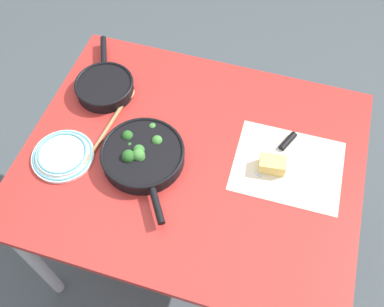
{
  "coord_description": "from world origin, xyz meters",
  "views": [
    {
      "loc": [
        -0.24,
        0.77,
        2.05
      ],
      "look_at": [
        0.0,
        0.0,
        0.8
      ],
      "focal_mm": 40.0,
      "sensor_mm": 36.0,
      "label": 1
    }
  ],
  "objects": [
    {
      "name": "dining_table_red",
      "position": [
        0.0,
        0.0,
        0.69
      ],
      "size": [
        1.19,
        0.95,
        0.78
      ],
      "color": "#B72D28",
      "rests_on": "ground_plane"
    },
    {
      "name": "dinner_plate_stack",
      "position": [
        0.43,
        0.13,
        0.79
      ],
      "size": [
        0.22,
        0.22,
        0.03
      ],
      "color": "white",
      "rests_on": "dining_table_red"
    },
    {
      "name": "cheese_block",
      "position": [
        -0.28,
        -0.03,
        0.8
      ],
      "size": [
        0.1,
        0.07,
        0.05
      ],
      "color": "#EACC66",
      "rests_on": "dining_table_red"
    },
    {
      "name": "skillet_broccoli",
      "position": [
        0.16,
        0.06,
        0.81
      ],
      "size": [
        0.3,
        0.38,
        0.07
      ],
      "rotation": [
        0.0,
        0.0,
        2.15
      ],
      "color": "black",
      "rests_on": "dining_table_red"
    },
    {
      "name": "ground_plane",
      "position": [
        0.0,
        0.0,
        0.0
      ],
      "size": [
        14.0,
        14.0,
        0.0
      ],
      "primitive_type": "plane",
      "color": "#424C51"
    },
    {
      "name": "wooden_spoon",
      "position": [
        0.33,
        -0.09,
        0.78
      ],
      "size": [
        0.06,
        0.37,
        0.02
      ],
      "rotation": [
        0.0,
        0.0,
        4.62
      ],
      "color": "#A87A4C",
      "rests_on": "dining_table_red"
    },
    {
      "name": "grater_knife",
      "position": [
        -0.3,
        -0.12,
        0.78
      ],
      "size": [
        0.11,
        0.21,
        0.02
      ],
      "rotation": [
        0.0,
        0.0,
        1.15
      ],
      "color": "silver",
      "rests_on": "dining_table_red"
    },
    {
      "name": "parchment_sheet",
      "position": [
        -0.33,
        -0.06,
        0.78
      ],
      "size": [
        0.38,
        0.31,
        0.0
      ],
      "color": "beige",
      "rests_on": "dining_table_red"
    },
    {
      "name": "skillet_eggs",
      "position": [
        0.41,
        -0.19,
        0.8
      ],
      "size": [
        0.23,
        0.36,
        0.05
      ],
      "rotation": [
        0.0,
        0.0,
        5.14
      ],
      "color": "black",
      "rests_on": "dining_table_red"
    }
  ]
}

